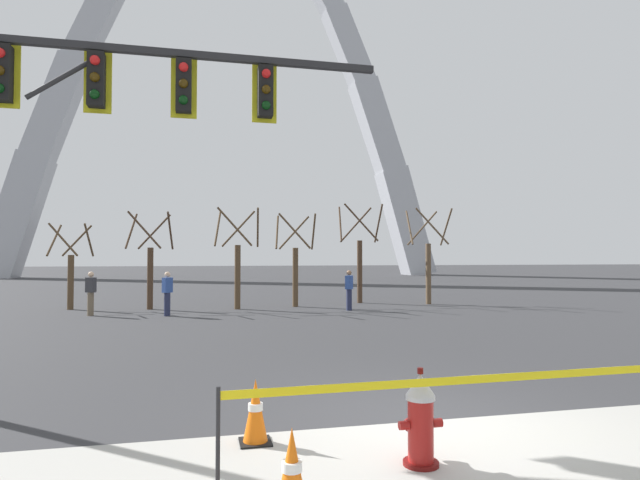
% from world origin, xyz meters
% --- Properties ---
extents(ground_plane, '(240.00, 240.00, 0.00)m').
position_xyz_m(ground_plane, '(0.00, 0.00, 0.00)').
color(ground_plane, '#333335').
extents(fire_hydrant, '(0.46, 0.48, 0.99)m').
position_xyz_m(fire_hydrant, '(-0.58, -1.37, 0.47)').
color(fire_hydrant, '#5E0F0D').
rests_on(fire_hydrant, ground).
extents(caution_tape_barrier, '(5.34, 0.16, 0.97)m').
position_xyz_m(caution_tape_barrier, '(0.04, -1.57, 0.67)').
color(caution_tape_barrier, '#232326').
rests_on(caution_tape_barrier, ground).
extents(traffic_cone_by_hydrant, '(0.36, 0.36, 0.73)m').
position_xyz_m(traffic_cone_by_hydrant, '(-2.15, -0.36, 0.36)').
color(traffic_cone_by_hydrant, black).
rests_on(traffic_cone_by_hydrant, ground).
extents(traffic_cone_mid_sidewalk, '(0.36, 0.36, 0.73)m').
position_xyz_m(traffic_cone_mid_sidewalk, '(-2.03, -2.13, 0.36)').
color(traffic_cone_mid_sidewalk, black).
rests_on(traffic_cone_mid_sidewalk, ground).
extents(traffic_signal_gantry, '(7.82, 0.44, 6.00)m').
position_xyz_m(traffic_signal_gantry, '(-4.90, 2.77, 4.40)').
color(traffic_signal_gantry, '#232326').
rests_on(traffic_signal_gantry, ground).
extents(monument_arch, '(48.38, 3.20, 44.40)m').
position_xyz_m(monument_arch, '(-0.00, 51.96, 19.28)').
color(monument_arch, '#B2B5BC').
rests_on(monument_arch, ground).
extents(tree_far_left, '(1.61, 1.62, 3.47)m').
position_xyz_m(tree_far_left, '(-7.89, 16.51, 1.54)').
color(tree_far_left, brown).
rests_on(tree_far_left, ground).
extents(tree_left_mid, '(1.82, 1.83, 3.93)m').
position_xyz_m(tree_left_mid, '(-4.77, 15.89, 1.75)').
color(tree_left_mid, '#473323').
rests_on(tree_left_mid, ground).
extents(tree_center_left, '(1.89, 1.90, 4.10)m').
position_xyz_m(tree_center_left, '(-1.31, 15.19, 1.82)').
color(tree_center_left, brown).
rests_on(tree_center_left, ground).
extents(tree_center_right, '(1.83, 1.84, 3.95)m').
position_xyz_m(tree_center_right, '(1.18, 15.71, 1.75)').
color(tree_center_right, brown).
rests_on(tree_center_right, ground).
extents(tree_right_mid, '(2.08, 2.09, 4.53)m').
position_xyz_m(tree_right_mid, '(4.41, 16.87, 2.01)').
color(tree_right_mid, '#473323').
rests_on(tree_right_mid, ground).
extents(tree_far_right, '(1.97, 1.98, 4.28)m').
position_xyz_m(tree_far_right, '(7.25, 15.58, 1.90)').
color(tree_far_right, brown).
rests_on(tree_far_right, ground).
extents(pedestrian_walking_left, '(0.38, 0.38, 1.59)m').
position_xyz_m(pedestrian_walking_left, '(-3.93, 13.22, 0.82)').
color(pedestrian_walking_left, '#232847').
rests_on(pedestrian_walking_left, ground).
extents(pedestrian_standing_center, '(0.37, 0.39, 1.59)m').
position_xyz_m(pedestrian_standing_center, '(2.99, 13.68, 0.82)').
color(pedestrian_standing_center, '#232847').
rests_on(pedestrian_standing_center, ground).
extents(pedestrian_walking_right, '(0.39, 0.35, 1.59)m').
position_xyz_m(pedestrian_walking_right, '(-6.64, 13.95, 0.82)').
color(pedestrian_walking_right, brown).
rests_on(pedestrian_walking_right, ground).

